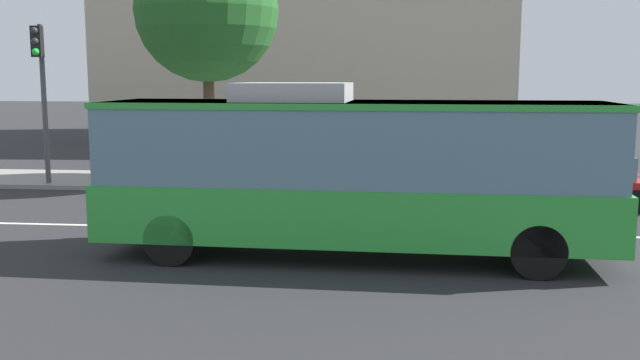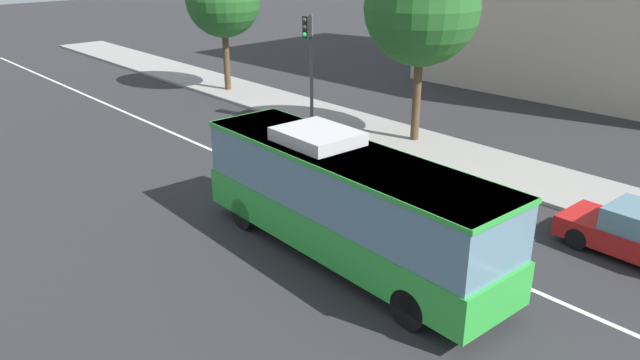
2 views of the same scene
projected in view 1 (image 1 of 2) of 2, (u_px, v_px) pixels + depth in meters
The scene contains 7 objects.
ground_plane at pixel (304, 230), 16.65m from camera, with size 160.00×160.00×0.00m, color #28282B.
sidewalk_kerb at pixel (330, 183), 23.46m from camera, with size 80.00×3.62×0.14m, color gray.
lane_centre_line at pixel (304, 230), 16.65m from camera, with size 76.00×0.16×0.01m, color silver.
transit_bus at pixel (353, 167), 13.97m from camera, with size 10.08×2.84×3.46m.
sedan_red_ahead at pixel (573, 181), 19.54m from camera, with size 4.53×1.88×1.46m.
traffic_light_near_corner at pixel (41, 77), 22.39m from camera, with size 0.34×0.62×5.20m.
street_tree_kerbside_centre at pixel (207, 10), 23.32m from camera, with size 4.75×4.75×8.12m.
Camera 1 is at (2.04, -16.18, 3.60)m, focal length 39.86 mm.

